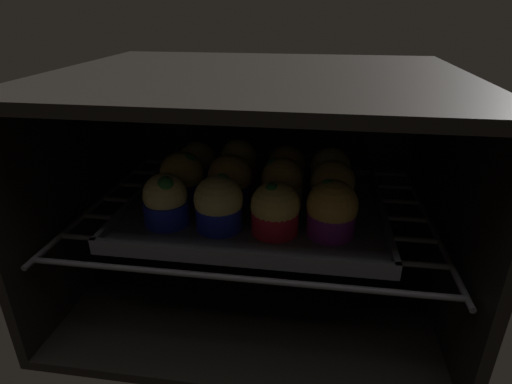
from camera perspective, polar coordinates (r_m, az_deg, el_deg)
The scene contains 15 objects.
oven_cavity at distance 70.29cm, azimuth 0.68°, elevation 1.68°, with size 59.00×47.00×37.00cm.
oven_rack at distance 67.90cm, azimuth 0.17°, elevation -2.35°, with size 54.80×42.00×0.80cm.
baking_tray at distance 66.18cm, azimuth 0.00°, elevation -2.06°, with size 39.62×31.67×2.20cm.
muffin_row0_col0 at distance 60.21cm, azimuth -12.33°, elevation -1.19°, with size 6.53×6.53×7.78cm.
muffin_row0_col1 at distance 57.75cm, azimuth -5.15°, elevation -1.70°, with size 6.86×6.86×8.01cm.
muffin_row0_col2 at distance 56.66cm, azimuth 2.65°, elevation -2.52°, with size 6.75×6.75×7.72cm.
muffin_row0_col3 at distance 56.86cm, azimuth 10.41°, elevation -2.44°, with size 6.96×6.96×8.03cm.
muffin_row1_col0 at distance 66.96cm, azimuth -10.11°, elevation 1.92°, with size 6.98×6.98×8.05cm.
muffin_row1_col1 at distance 65.40cm, azimuth -3.62°, elevation 1.53°, with size 7.00×7.00×7.89cm.
muffin_row1_col2 at distance 64.15cm, azimuth 3.56°, elevation 1.18°, with size 6.53×6.53×7.89cm.
muffin_row1_col3 at distance 64.30cm, azimuth 10.48°, elevation 0.66°, with size 6.74×6.74×7.76cm.
muffin_row2_col0 at distance 73.95cm, azimuth -8.03°, elevation 3.85°, with size 6.53×6.53×7.30cm.
muffin_row2_col1 at distance 72.73cm, azimuth -2.44°, elevation 4.06°, with size 6.53×6.53×7.82cm.
muffin_row2_col2 at distance 71.37cm, azimuth 4.20°, elevation 3.22°, with size 6.53×6.53×7.29cm.
muffin_row2_col3 at distance 71.17cm, azimuth 10.17°, elevation 2.86°, with size 6.67×6.67×7.38cm.
Camera 1 is at (8.68, -37.94, 44.31)cm, focal length 29.03 mm.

